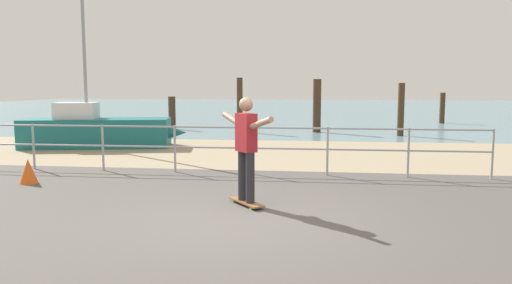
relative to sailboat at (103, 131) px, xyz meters
name	(u,v)px	position (x,y,z in m)	size (l,w,h in m)	color
ground_plane	(227,244)	(5.51, -8.62, -0.52)	(24.00, 10.00, 0.04)	#514C49
beach_strip	(278,153)	(5.51, -0.62, -0.52)	(24.00, 6.00, 0.04)	tan
sea_surface	(303,108)	(5.51, 27.38, -0.52)	(72.00, 50.00, 0.04)	slate
railing_fence	(175,141)	(3.51, -4.02, 0.18)	(13.32, 0.05, 1.05)	#9EA0A5
sailboat	(103,131)	(0.00, 0.00, 0.00)	(5.07, 2.24, 5.34)	#19666B
skateboard	(246,202)	(5.49, -6.78, -0.46)	(0.66, 0.75, 0.08)	brown
skateboarder	(246,143)	(5.49, -6.78, 0.49)	(0.98, 1.18, 1.65)	#26262B
groyne_post_0	(172,113)	(0.31, 6.34, 0.20)	(0.31, 0.31, 1.44)	#422D1E
groyne_post_1	(240,105)	(3.46, 5.43, 0.60)	(0.24, 0.24, 2.24)	#422D1E
groyne_post_2	(317,106)	(6.61, 5.65, 0.57)	(0.33, 0.33, 2.18)	#422D1E
groyne_post_3	(401,110)	(9.77, 4.58, 0.49)	(0.24, 0.24, 2.02)	#422D1E
groyne_post_4	(442,108)	(12.92, 11.18, 0.26)	(0.26, 0.26, 1.57)	#422D1E
traffic_cone	(28,172)	(1.03, -5.58, -0.27)	(0.36, 0.36, 0.50)	#E55919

